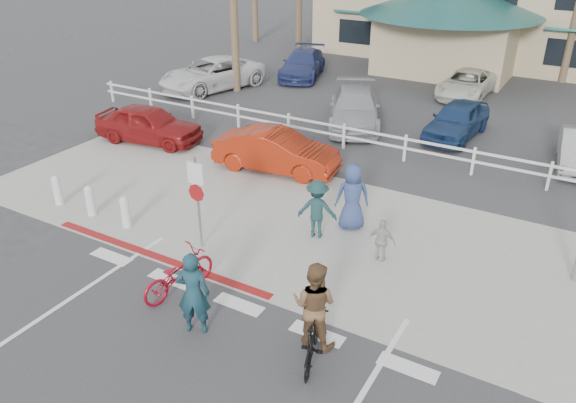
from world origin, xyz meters
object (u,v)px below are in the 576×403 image
Objects in this scene: bike_red at (179,273)px; bike_black at (313,339)px; sign_post at (198,198)px; car_red_compact at (149,124)px; car_white_sedan at (276,151)px.

bike_red is 3.77m from bike_black.
sign_post is at bearing -45.35° from bike_black.
bike_black is at bearing -27.01° from sign_post.
bike_black reaches higher than bike_red.
sign_post is 0.69× the size of car_red_compact.
sign_post reaches higher than car_white_sedan.
bike_black is 9.40m from car_white_sedan.
bike_red is 1.14× the size of bike_black.
sign_post is at bearing -136.84° from car_red_compact.
bike_red is at bearing -142.19° from car_red_compact.
sign_post is at bearing -54.59° from bike_red.
bike_red is at bearing -25.20° from bike_black.
sign_post is at bearing -177.82° from car_white_sedan.
car_red_compact is at bearing -32.11° from bike_red.
sign_post is 1.46× the size of bike_red.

